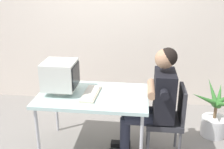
{
  "coord_description": "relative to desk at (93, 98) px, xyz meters",
  "views": [
    {
      "loc": [
        0.54,
        -2.72,
        1.98
      ],
      "look_at": [
        0.22,
        0.0,
        0.97
      ],
      "focal_mm": 42.55,
      "sensor_mm": 36.0,
      "label": 1
    }
  ],
  "objects": [
    {
      "name": "ground_plane",
      "position": [
        0.0,
        0.0,
        -0.67
      ],
      "size": [
        12.0,
        12.0,
        0.0
      ],
      "primitive_type": "plane",
      "color": "gray"
    },
    {
      "name": "wall_back",
      "position": [
        0.3,
        1.4,
        0.83
      ],
      "size": [
        8.0,
        0.1,
        3.0
      ],
      "primitive_type": "cube",
      "color": "beige",
      "rests_on": "ground_plane"
    },
    {
      "name": "desk",
      "position": [
        0.0,
        0.0,
        0.0
      ],
      "size": [
        1.26,
        0.78,
        0.72
      ],
      "color": "#B7B7BC",
      "rests_on": "ground_plane"
    },
    {
      "name": "crt_monitor",
      "position": [
        -0.38,
        0.01,
        0.26
      ],
      "size": [
        0.37,
        0.36,
        0.37
      ],
      "color": "silver",
      "rests_on": "desk"
    },
    {
      "name": "keyboard",
      "position": [
        -0.02,
        -0.02,
        0.07
      ],
      "size": [
        0.18,
        0.46,
        0.03
      ],
      "color": "beige",
      "rests_on": "desk"
    },
    {
      "name": "office_chair",
      "position": [
        0.88,
        -0.03,
        -0.17
      ],
      "size": [
        0.4,
        0.4,
        0.87
      ],
      "color": "#4C4C51",
      "rests_on": "ground_plane"
    },
    {
      "name": "person_seated",
      "position": [
        0.69,
        -0.03,
        0.05
      ],
      "size": [
        0.71,
        0.6,
        1.3
      ],
      "color": "black",
      "rests_on": "ground_plane"
    },
    {
      "name": "potted_plant",
      "position": [
        1.51,
        0.46,
        -0.39
      ],
      "size": [
        0.62,
        0.62,
        0.75
      ],
      "color": "silver",
      "rests_on": "ground_plane"
    }
  ]
}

